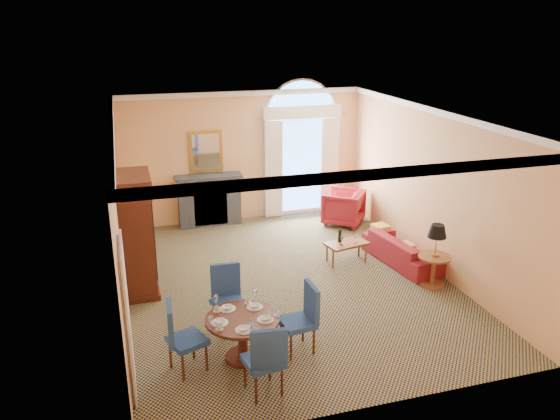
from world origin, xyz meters
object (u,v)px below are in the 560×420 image
object	(u,v)px
coffee_table	(346,244)
dining_table	(243,328)
armchair	(343,207)
side_table	(436,248)
armoire	(136,236)
sofa	(403,250)

from	to	relation	value
coffee_table	dining_table	bearing A→B (deg)	-147.41
armchair	coffee_table	bearing A→B (deg)	16.50
coffee_table	side_table	xyz separation A→B (m)	(1.16, -1.45, 0.35)
armoire	dining_table	distance (m)	3.07
armoire	side_table	bearing A→B (deg)	-14.73
armoire	side_table	distance (m)	5.51
sofa	coffee_table	xyz separation A→B (m)	(-1.11, 0.36, 0.13)
sofa	coffee_table	world-z (taller)	coffee_table
armoire	side_table	world-z (taller)	armoire
dining_table	armoire	bearing A→B (deg)	116.48
dining_table	armchair	world-z (taller)	dining_table
side_table	coffee_table	bearing A→B (deg)	128.73
armoire	side_table	xyz separation A→B (m)	(5.32, -1.40, -0.31)
armchair	coffee_table	world-z (taller)	armchair
dining_table	armchair	bearing A→B (deg)	53.39
side_table	armoire	bearing A→B (deg)	165.27
sofa	armchair	world-z (taller)	armchair
armoire	armchair	world-z (taller)	armoire
armoire	dining_table	xyz separation A→B (m)	(1.35, -2.71, -0.55)
armchair	side_table	bearing A→B (deg)	43.00
dining_table	sofa	distance (m)	4.60
sofa	dining_table	bearing A→B (deg)	113.00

